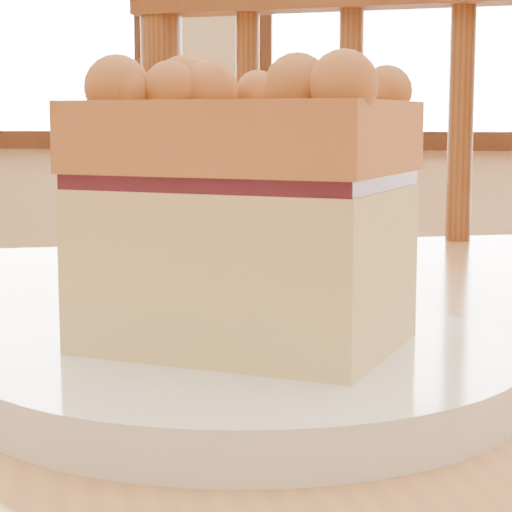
{
  "coord_description": "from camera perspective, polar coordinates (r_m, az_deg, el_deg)",
  "views": [
    {
      "loc": [
        0.05,
        -0.32,
        0.86
      ],
      "look_at": [
        -0.01,
        0.1,
        0.8
      ],
      "focal_mm": 70.0,
      "sensor_mm": 36.0,
      "label": 1
    }
  ],
  "objects": [
    {
      "name": "cafe_chair_main",
      "position": [
        1.14,
        7.23,
        -9.37
      ],
      "size": [
        0.55,
        0.55,
        1.03
      ],
      "rotation": [
        0.0,
        0.0,
        2.95
      ],
      "color": "brown",
      "rests_on": "ground"
    },
    {
      "name": "plate",
      "position": [
        0.41,
        -0.61,
        -6.44
      ],
      "size": [
        0.22,
        0.22,
        0.02
      ],
      "color": "white",
      "rests_on": "cafe_table_main"
    },
    {
      "name": "cake_slice",
      "position": [
        0.4,
        -0.68,
        2.8
      ],
      "size": [
        0.14,
        0.12,
        0.12
      ],
      "rotation": [
        0.0,
        0.0,
        -0.26
      ],
      "color": "#F8E08C",
      "rests_on": "plate"
    }
  ]
}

